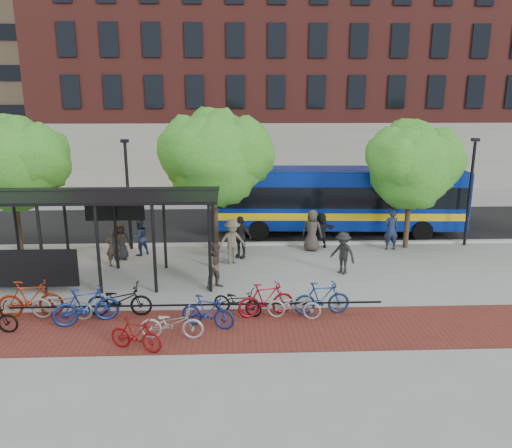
{
  "coord_description": "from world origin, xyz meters",
  "views": [
    {
      "loc": [
        -2.01,
        -19.13,
        7.01
      ],
      "look_at": [
        -1.18,
        1.85,
        1.6
      ],
      "focal_mm": 35.0,
      "sensor_mm": 36.0,
      "label": 1
    }
  ],
  "objects_px": {
    "lamp_post_right": "(470,189)",
    "bike_9": "(266,299)",
    "lamp_post_left": "(128,192)",
    "bike_3": "(86,306)",
    "pedestrian_1": "(113,248)",
    "pedestrian_8": "(217,266)",
    "bus_shelter": "(75,205)",
    "pedestrian_2": "(140,237)",
    "bike_1": "(30,299)",
    "pedestrian_5": "(321,230)",
    "tree_c": "(413,162)",
    "bike_4": "(120,300)",
    "pedestrian_4": "(240,237)",
    "pedestrian_3": "(232,242)",
    "pedestrian_6": "(312,230)",
    "bike_10": "(294,305)",
    "pedestrian_0": "(121,241)",
    "tree_a": "(13,160)",
    "bike_6": "(172,323)",
    "pedestrian_9": "(343,253)",
    "bike_5": "(136,335)",
    "tree_b": "(216,154)",
    "bike_8": "(238,301)",
    "bike_11": "(322,298)",
    "pedestrian_7": "(391,230)",
    "bus": "(338,197)",
    "bike_2": "(61,303)",
    "bike_7": "(208,312)"
  },
  "relations": [
    {
      "from": "lamp_post_right",
      "to": "pedestrian_7",
      "type": "bearing_deg",
      "value": -171.3
    },
    {
      "from": "bus",
      "to": "bike_11",
      "type": "relative_size",
      "value": 6.85
    },
    {
      "from": "bike_4",
      "to": "tree_a",
      "type": "bearing_deg",
      "value": 40.1
    },
    {
      "from": "pedestrian_2",
      "to": "bike_8",
      "type": "bearing_deg",
      "value": 81.77
    },
    {
      "from": "tree_b",
      "to": "pedestrian_2",
      "type": "height_order",
      "value": "tree_b"
    },
    {
      "from": "pedestrian_2",
      "to": "bus",
      "type": "bearing_deg",
      "value": 156.6
    },
    {
      "from": "pedestrian_8",
      "to": "bus_shelter",
      "type": "bearing_deg",
      "value": 138.76
    },
    {
      "from": "bike_4",
      "to": "pedestrian_5",
      "type": "height_order",
      "value": "pedestrian_5"
    },
    {
      "from": "bike_10",
      "to": "pedestrian_0",
      "type": "height_order",
      "value": "pedestrian_0"
    },
    {
      "from": "pedestrian_0",
      "to": "tree_b",
      "type": "bearing_deg",
      "value": 0.58
    },
    {
      "from": "bike_10",
      "to": "bike_4",
      "type": "bearing_deg",
      "value": 95.32
    },
    {
      "from": "lamp_post_right",
      "to": "bike_9",
      "type": "bearing_deg",
      "value": -142.89
    },
    {
      "from": "pedestrian_1",
      "to": "pedestrian_8",
      "type": "relative_size",
      "value": 0.94
    },
    {
      "from": "pedestrian_0",
      "to": "bike_10",
      "type": "bearing_deg",
      "value": -58.97
    },
    {
      "from": "bus_shelter",
      "to": "bike_1",
      "type": "xyz_separation_m",
      "value": [
        -0.6,
        -3.33,
        -2.37
      ]
    },
    {
      "from": "bus_shelter",
      "to": "bike_5",
      "type": "xyz_separation_m",
      "value": [
        3.24,
        -5.71,
        -2.51
      ]
    },
    {
      "from": "pedestrian_1",
      "to": "pedestrian_3",
      "type": "height_order",
      "value": "pedestrian_3"
    },
    {
      "from": "bike_3",
      "to": "pedestrian_8",
      "type": "bearing_deg",
      "value": -75.36
    },
    {
      "from": "bike_3",
      "to": "pedestrian_5",
      "type": "bearing_deg",
      "value": -69.26
    },
    {
      "from": "lamp_post_left",
      "to": "bike_3",
      "type": "xyz_separation_m",
      "value": [
        0.22,
        -7.99,
        -2.14
      ]
    },
    {
      "from": "bus",
      "to": "bike_10",
      "type": "bearing_deg",
      "value": -105.46
    },
    {
      "from": "tree_c",
      "to": "lamp_post_left",
      "type": "bearing_deg",
      "value": 178.9
    },
    {
      "from": "bike_3",
      "to": "pedestrian_6",
      "type": "bearing_deg",
      "value": -69.27
    },
    {
      "from": "lamp_post_left",
      "to": "bike_3",
      "type": "bearing_deg",
      "value": -88.44
    },
    {
      "from": "pedestrian_7",
      "to": "bike_11",
      "type": "bearing_deg",
      "value": 53.54
    },
    {
      "from": "pedestrian_2",
      "to": "pedestrian_8",
      "type": "bearing_deg",
      "value": 88.97
    },
    {
      "from": "tree_a",
      "to": "pedestrian_4",
      "type": "height_order",
      "value": "tree_a"
    },
    {
      "from": "bike_7",
      "to": "pedestrian_8",
      "type": "distance_m",
      "value": 3.33
    },
    {
      "from": "bike_8",
      "to": "pedestrian_6",
      "type": "xyz_separation_m",
      "value": [
        3.47,
        6.87,
        0.52
      ]
    },
    {
      "from": "bike_6",
      "to": "pedestrian_9",
      "type": "distance_m",
      "value": 8.21
    },
    {
      "from": "tree_c",
      "to": "pedestrian_4",
      "type": "height_order",
      "value": "tree_c"
    },
    {
      "from": "tree_a",
      "to": "tree_c",
      "type": "xyz_separation_m",
      "value": [
        18.0,
        -0.0,
        -0.19
      ]
    },
    {
      "from": "tree_a",
      "to": "pedestrian_9",
      "type": "bearing_deg",
      "value": -13.84
    },
    {
      "from": "bike_9",
      "to": "bike_11",
      "type": "bearing_deg",
      "value": -103.33
    },
    {
      "from": "pedestrian_1",
      "to": "bike_5",
      "type": "bearing_deg",
      "value": 112.07
    },
    {
      "from": "lamp_post_left",
      "to": "pedestrian_0",
      "type": "distance_m",
      "value": 2.48
    },
    {
      "from": "bus_shelter",
      "to": "pedestrian_2",
      "type": "xyz_separation_m",
      "value": [
        1.73,
        3.12,
        -2.16
      ]
    },
    {
      "from": "bike_5",
      "to": "bike_9",
      "type": "height_order",
      "value": "bike_9"
    },
    {
      "from": "tree_a",
      "to": "tree_b",
      "type": "xyz_separation_m",
      "value": [
        9.0,
        0.0,
        0.22
      ]
    },
    {
      "from": "bike_5",
      "to": "bike_9",
      "type": "xyz_separation_m",
      "value": [
        3.8,
        2.16,
        0.08
      ]
    },
    {
      "from": "bike_11",
      "to": "pedestrian_7",
      "type": "xyz_separation_m",
      "value": [
        4.41,
        6.98,
        0.41
      ]
    },
    {
      "from": "bike_3",
      "to": "pedestrian_1",
      "type": "distance_m",
      "value": 5.53
    },
    {
      "from": "pedestrian_1",
      "to": "bike_2",
      "type": "bearing_deg",
      "value": 89.43
    },
    {
      "from": "pedestrian_1",
      "to": "pedestrian_4",
      "type": "distance_m",
      "value": 5.47
    },
    {
      "from": "bike_3",
      "to": "pedestrian_2",
      "type": "bearing_deg",
      "value": -24.27
    },
    {
      "from": "bike_5",
      "to": "bike_7",
      "type": "height_order",
      "value": "bike_7"
    },
    {
      "from": "tree_c",
      "to": "bike_4",
      "type": "bearing_deg",
      "value": -148.98
    },
    {
      "from": "bike_7",
      "to": "pedestrian_2",
      "type": "distance_m",
      "value": 8.22
    },
    {
      "from": "tree_a",
      "to": "pedestrian_6",
      "type": "xyz_separation_m",
      "value": [
        13.37,
        -0.34,
        -3.27
      ]
    },
    {
      "from": "bike_1",
      "to": "pedestrian_5",
      "type": "xyz_separation_m",
      "value": [
        10.69,
        7.26,
        0.23
      ]
    }
  ]
}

